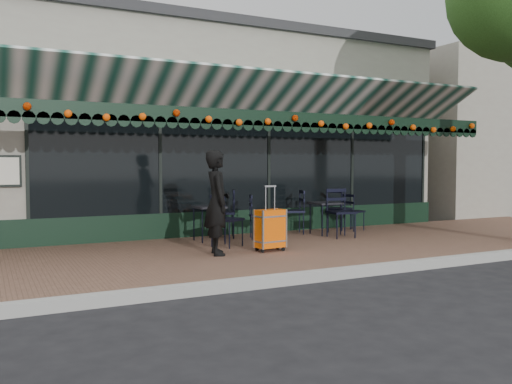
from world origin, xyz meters
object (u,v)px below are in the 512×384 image
chair_a_right (339,209)px  chair_b_left (223,213)px  cafe_table_a (325,205)px  cafe_table_b (209,210)px  chair_a_left (293,212)px  chair_b_front (227,220)px  woman (217,203)px  chair_a_front (341,213)px  chair_b_right (261,216)px  suitcase (270,229)px  chair_a_extra (353,212)px

chair_a_right → chair_b_left: bearing=67.7°
cafe_table_a → cafe_table_b: cafe_table_a is taller
chair_a_right → chair_a_left: bearing=73.1°
chair_a_left → chair_b_front: size_ratio=0.99×
woman → chair_a_front: woman is taller
chair_b_right → chair_b_left: bearing=73.5°
chair_a_front → chair_b_left: 2.36m
suitcase → cafe_table_b: suitcase is taller
chair_a_left → chair_b_right: chair_a_left is taller
chair_a_front → chair_a_extra: 1.25m
chair_a_extra → chair_b_left: size_ratio=0.84×
cafe_table_b → chair_a_front: bearing=-16.3°
woman → chair_a_front: (3.00, 0.77, -0.35)m
chair_b_left → woman: bearing=-3.5°
chair_a_extra → chair_b_right: chair_b_right is taller
cafe_table_b → chair_b_left: size_ratio=0.68×
chair_b_front → suitcase: bearing=-89.5°
suitcase → cafe_table_a: size_ratio=1.63×
chair_a_front → chair_a_left: bearing=126.9°
chair_a_extra → chair_b_right: (-2.44, -0.26, 0.03)m
suitcase → cafe_table_a: suitcase is taller
cafe_table_a → chair_b_right: (-1.50, 0.04, -0.16)m
woman → chair_a_extra: (3.92, 1.61, -0.43)m
chair_a_right → chair_b_front: bearing=86.3°
suitcase → cafe_table_b: (-0.48, 1.58, 0.23)m
chair_a_front → cafe_table_b: bearing=169.9°
chair_b_right → chair_a_extra: bearing=-62.8°
suitcase → chair_a_extra: bearing=21.9°
suitcase → chair_a_front: 2.23m
chair_a_left → chair_b_right: 1.02m
chair_a_right → chair_b_right: size_ratio=1.04×
chair_a_front → chair_b_front: 2.51m
woman → cafe_table_a: bearing=-54.3°
woman → suitcase: bearing=-82.3°
chair_a_front → chair_a_extra: bearing=48.5°
cafe_table_b → chair_a_right: bearing=6.1°
chair_a_left → chair_b_right: bearing=-50.7°
suitcase → chair_a_extra: size_ratio=1.33×
cafe_table_a → chair_a_right: 0.93m
chair_b_right → cafe_table_a: bearing=-70.4°
woman → chair_a_left: size_ratio=1.81×
chair_a_front → chair_b_left: size_ratio=1.01×
cafe_table_a → chair_a_front: 0.55m
woman → suitcase: size_ratio=1.55×
cafe_table_b → chair_b_front: size_ratio=0.70×
cafe_table_b → chair_a_extra: bearing=1.7°
chair_a_left → suitcase: bearing=-21.8°
chair_a_left → chair_a_right: (1.29, 0.14, -0.01)m
chair_a_right → chair_b_right: chair_a_right is taller
cafe_table_a → chair_b_left: (-2.10, 0.50, -0.12)m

